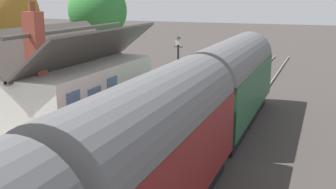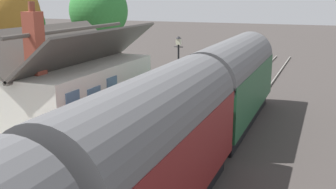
% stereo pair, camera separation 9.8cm
% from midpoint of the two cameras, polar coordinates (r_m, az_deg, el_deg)
% --- Properties ---
extents(ground_plane, '(160.00, 160.00, 0.00)m').
position_cam_midpoint_polar(ground_plane, '(20.66, 5.78, -4.44)').
color(ground_plane, '#383330').
extents(platform, '(32.00, 5.66, 0.90)m').
position_cam_midpoint_polar(platform, '(21.83, -3.90, -2.17)').
color(platform, gray).
rests_on(platform, ground).
extents(platform_edge_coping, '(32.00, 0.36, 0.02)m').
position_cam_midpoint_polar(platform_edge_coping, '(20.74, 2.71, -1.70)').
color(platform_edge_coping, beige).
rests_on(platform_edge_coping, platform).
extents(rail_near, '(52.00, 0.08, 0.14)m').
position_cam_midpoint_polar(rail_near, '(20.29, 10.20, -4.73)').
color(rail_near, gray).
rests_on(rail_near, ground).
extents(rail_far, '(52.00, 0.08, 0.14)m').
position_cam_midpoint_polar(rail_far, '(20.59, 6.27, -4.30)').
color(rail_far, gray).
rests_on(rail_far, ground).
extents(train, '(29.18, 2.73, 4.32)m').
position_cam_midpoint_polar(train, '(12.02, -1.14, -6.68)').
color(train, black).
rests_on(train, ground).
extents(station_building, '(8.19, 3.98, 5.32)m').
position_cam_midpoint_polar(station_building, '(18.12, -12.69, 0.46)').
color(station_building, silver).
rests_on(station_building, platform).
extents(bench_platform_end, '(1.41, 0.46, 0.88)m').
position_cam_midpoint_polar(bench_platform_end, '(27.19, 2.97, 3.01)').
color(bench_platform_end, '#26727F').
rests_on(bench_platform_end, platform).
extents(bench_by_lamp, '(1.41, 0.46, 0.88)m').
position_cam_midpoint_polar(bench_by_lamp, '(22.81, -0.61, 0.95)').
color(bench_by_lamp, '#26727F').
rests_on(bench_by_lamp, platform).
extents(bench_near_building, '(1.41, 0.47, 0.88)m').
position_cam_midpoint_polar(bench_near_building, '(31.04, 5.19, 4.30)').
color(bench_near_building, '#26727F').
rests_on(bench_near_building, platform).
extents(planter_bench_left, '(0.39, 0.39, 0.76)m').
position_cam_midpoint_polar(planter_bench_left, '(28.38, 7.23, 3.17)').
color(planter_bench_left, teal).
rests_on(planter_bench_left, platform).
extents(planter_under_sign, '(0.48, 0.48, 0.74)m').
position_cam_midpoint_polar(planter_under_sign, '(29.39, 6.12, 3.51)').
color(planter_under_sign, black).
rests_on(planter_under_sign, platform).
extents(planter_edge_near, '(0.73, 0.32, 0.56)m').
position_cam_midpoint_polar(planter_edge_near, '(21.82, -3.42, -0.23)').
color(planter_edge_near, '#9E5138').
rests_on(planter_edge_near, platform).
extents(lamp_post_platform, '(0.32, 0.50, 3.43)m').
position_cam_midpoint_polar(lamp_post_platform, '(21.97, 1.61, 5.59)').
color(lamp_post_platform, black).
rests_on(lamp_post_platform, platform).
extents(station_sign_board, '(0.96, 0.06, 1.57)m').
position_cam_midpoint_polar(station_sign_board, '(24.91, 4.54, 3.67)').
color(station_sign_board, black).
rests_on(station_sign_board, platform).
extents(tree_far_left, '(3.92, 3.58, 7.52)m').
position_cam_midpoint_polar(tree_far_left, '(29.88, -20.94, 10.40)').
color(tree_far_left, '#4C3828').
rests_on(tree_far_left, ground).
extents(tree_far_right, '(4.63, 4.72, 7.60)m').
position_cam_midpoint_polar(tree_far_right, '(33.75, -9.65, 11.54)').
color(tree_far_right, '#4C3828').
rests_on(tree_far_right, ground).
extents(tree_behind_building, '(3.24, 2.92, 6.17)m').
position_cam_midpoint_polar(tree_behind_building, '(33.40, -19.36, 9.03)').
color(tree_behind_building, '#4C3828').
rests_on(tree_behind_building, ground).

